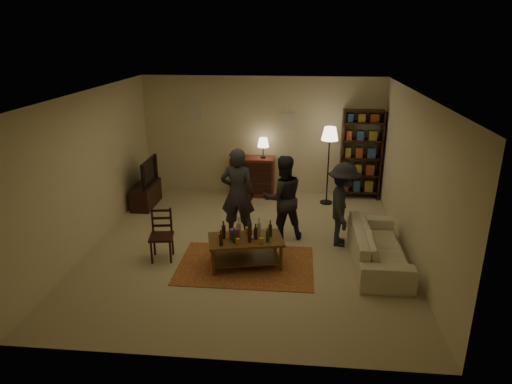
# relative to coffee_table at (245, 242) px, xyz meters

# --- Properties ---
(floor) EXTENTS (6.00, 6.00, 0.00)m
(floor) POSITION_rel_coffee_table_xyz_m (-0.04, 0.71, -0.42)
(floor) COLOR #C6B793
(floor) RESTS_ON ground
(room_shell) EXTENTS (6.00, 6.00, 6.00)m
(room_shell) POSITION_rel_coffee_table_xyz_m (-0.69, 3.69, 1.39)
(room_shell) COLOR beige
(room_shell) RESTS_ON ground
(rug) EXTENTS (2.20, 1.50, 0.01)m
(rug) POSITION_rel_coffee_table_xyz_m (0.01, 0.00, -0.41)
(rug) COLOR maroon
(rug) RESTS_ON ground
(coffee_table) EXTENTS (1.30, 0.90, 0.83)m
(coffee_table) POSITION_rel_coffee_table_xyz_m (0.00, 0.00, 0.00)
(coffee_table) COLOR brown
(coffee_table) RESTS_ON ground
(dining_chair) EXTENTS (0.44, 0.44, 0.88)m
(dining_chair) POSITION_rel_coffee_table_xyz_m (-1.42, 0.15, 0.04)
(dining_chair) COLOR black
(dining_chair) RESTS_ON ground
(tv_stand) EXTENTS (0.40, 1.00, 1.06)m
(tv_stand) POSITION_rel_coffee_table_xyz_m (-2.48, 2.51, -0.04)
(tv_stand) COLOR black
(tv_stand) RESTS_ON ground
(dresser) EXTENTS (1.00, 0.50, 1.36)m
(dresser) POSITION_rel_coffee_table_xyz_m (-0.23, 3.42, 0.05)
(dresser) COLOR maroon
(dresser) RESTS_ON ground
(bookshelf) EXTENTS (0.90, 0.34, 2.02)m
(bookshelf) POSITION_rel_coffee_table_xyz_m (2.21, 3.49, 0.61)
(bookshelf) COLOR black
(bookshelf) RESTS_ON ground
(floor_lamp) EXTENTS (0.36, 0.36, 1.72)m
(floor_lamp) POSITION_rel_coffee_table_xyz_m (1.46, 3.03, 1.04)
(floor_lamp) COLOR black
(floor_lamp) RESTS_ON ground
(sofa) EXTENTS (0.81, 2.08, 0.61)m
(sofa) POSITION_rel_coffee_table_xyz_m (2.16, 0.31, -0.12)
(sofa) COLOR beige
(sofa) RESTS_ON ground
(person_left) EXTENTS (0.65, 0.45, 1.71)m
(person_left) POSITION_rel_coffee_table_xyz_m (-0.26, 1.08, 0.43)
(person_left) COLOR #282830
(person_left) RESTS_ON ground
(person_right) EXTENTS (0.92, 0.81, 1.58)m
(person_right) POSITION_rel_coffee_table_xyz_m (0.55, 1.13, 0.37)
(person_right) COLOR #222228
(person_right) RESTS_ON ground
(person_by_sofa) EXTENTS (0.63, 1.02, 1.51)m
(person_by_sofa) POSITION_rel_coffee_table_xyz_m (1.62, 0.97, 0.34)
(person_by_sofa) COLOR #212228
(person_by_sofa) RESTS_ON ground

